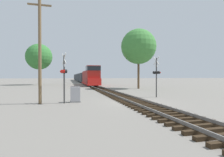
# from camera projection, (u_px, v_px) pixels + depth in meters

# --- Properties ---
(ground_plane) EXTENTS (400.00, 400.00, 0.00)m
(ground_plane) POSITION_uv_depth(u_px,v_px,m) (134.00, 102.00, 14.64)
(ground_plane) COLOR slate
(rail_track_bed) EXTENTS (2.60, 160.00, 0.31)m
(rail_track_bed) POSITION_uv_depth(u_px,v_px,m) (134.00, 101.00, 14.64)
(rail_track_bed) COLOR black
(rail_track_bed) RESTS_ON ground
(freight_train) EXTENTS (2.89, 80.26, 4.53)m
(freight_train) POSITION_uv_depth(u_px,v_px,m) (81.00, 77.00, 73.21)
(freight_train) COLOR maroon
(freight_train) RESTS_ON ground
(crossing_signal_near) EXTENTS (0.59, 1.00, 4.09)m
(crossing_signal_near) POSITION_uv_depth(u_px,v_px,m) (64.00, 73.00, 14.14)
(crossing_signal_near) COLOR #333333
(crossing_signal_near) RESTS_ON ground
(crossing_signal_far) EXTENTS (0.50, 1.01, 4.30)m
(crossing_signal_far) POSITION_uv_depth(u_px,v_px,m) (157.00, 74.00, 18.35)
(crossing_signal_far) COLOR #333333
(crossing_signal_far) RESTS_ON ground
(relay_cabinet) EXTENTS (0.88, 0.56, 1.30)m
(relay_cabinet) POSITION_uv_depth(u_px,v_px,m) (75.00, 95.00, 14.79)
(relay_cabinet) COLOR slate
(relay_cabinet) RESTS_ON ground
(utility_pole) EXTENTS (1.80, 0.24, 8.48)m
(utility_pole) POSITION_uv_depth(u_px,v_px,m) (40.00, 48.00, 13.90)
(utility_pole) COLOR brown
(utility_pole) RESTS_ON ground
(tree_far_right) EXTENTS (6.25, 6.25, 10.66)m
(tree_far_right) POSITION_uv_depth(u_px,v_px,m) (139.00, 47.00, 31.19)
(tree_far_right) COLOR brown
(tree_far_right) RESTS_ON ground
(tree_mid_background) EXTENTS (6.65, 6.65, 10.63)m
(tree_mid_background) POSITION_uv_depth(u_px,v_px,m) (39.00, 57.00, 45.25)
(tree_mid_background) COLOR brown
(tree_mid_background) RESTS_ON ground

